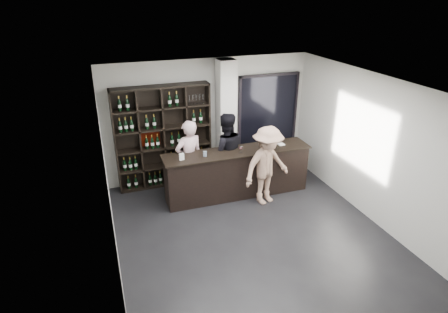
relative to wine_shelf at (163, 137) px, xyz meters
name	(u,v)px	position (x,y,z in m)	size (l,w,h in m)	color
floor	(252,233)	(1.15, -2.57, -1.20)	(5.00, 5.50, 0.01)	black
wine_shelf	(163,137)	(0.00, 0.00, 0.00)	(2.20, 0.35, 2.40)	black
structural_column	(226,121)	(1.50, -0.10, 0.25)	(0.40, 0.40, 2.90)	silver
glass_panel	(268,115)	(2.70, 0.12, 0.20)	(1.60, 0.08, 2.10)	black
tasting_counter	(237,173)	(1.43, -1.06, -0.65)	(3.30, 0.68, 1.09)	black
taster_pink	(189,159)	(0.42, -0.72, -0.31)	(0.65, 0.43, 1.78)	#CDA7AB
taster_black	(226,152)	(1.27, -0.72, -0.27)	(0.90, 0.70, 1.86)	black
customer	(267,166)	(1.90, -1.57, -0.32)	(1.14, 0.65, 1.76)	#9D7965
wine_glass	(241,149)	(1.45, -1.18, -0.02)	(0.07, 0.07, 0.18)	white
spit_cup	(205,154)	(0.67, -1.10, -0.06)	(0.08, 0.08, 0.11)	silver
napkin_stack	(281,144)	(2.48, -1.06, -0.10)	(0.13, 0.13, 0.02)	white
card_stand	(182,157)	(0.16, -1.12, -0.04)	(0.10, 0.05, 0.14)	white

